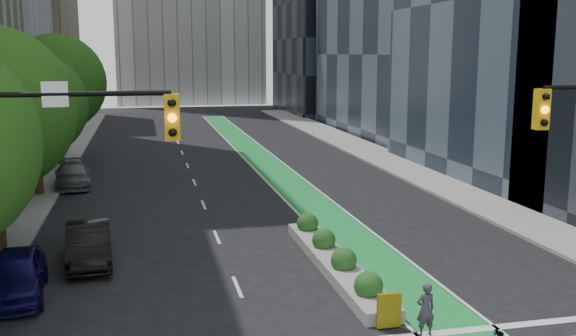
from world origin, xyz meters
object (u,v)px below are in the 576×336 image
parked_car_left_near (16,275)px  parked_car_left_far (73,175)px  median_planter (335,259)px  parked_car_left_mid (88,244)px  cyclist (425,310)px

parked_car_left_near → parked_car_left_far: bearing=85.3°
median_planter → parked_car_left_mid: bearing=163.4°
cyclist → parked_car_left_far: bearing=-67.7°
parked_car_left_near → parked_car_left_mid: 3.58m
cyclist → parked_car_left_mid: (-9.50, 8.47, -0.03)m
parked_car_left_near → parked_car_left_mid: size_ratio=0.99×
parked_car_left_near → median_planter: bearing=-2.7°
parked_car_left_far → parked_car_left_mid: bearing=-88.1°
median_planter → parked_car_left_mid: (-8.70, 2.59, 0.36)m
cyclist → parked_car_left_far: size_ratio=0.32×
cyclist → parked_car_left_mid: bearing=-45.8°
parked_car_left_near → cyclist: bearing=-30.3°
parked_car_left_near → parked_car_left_far: 17.69m
median_planter → parked_car_left_near: size_ratio=2.33×
parked_car_left_mid → parked_car_left_far: parked_car_left_mid is taller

